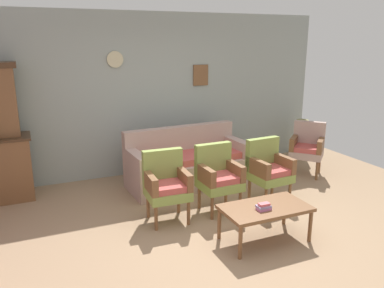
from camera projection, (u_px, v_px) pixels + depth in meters
ground_plane at (222, 236)px, 4.58m from camera, size 7.68×7.68×0.00m
wall_back_with_decor at (151, 95)px, 6.56m from camera, size 6.40×0.09×2.70m
floral_couch at (188, 165)px, 6.16m from camera, size 1.95×0.92×0.90m
armchair_near_cabinet at (166, 183)px, 4.89m from camera, size 0.54×0.51×0.90m
armchair_by_doorway at (218, 175)px, 5.18m from camera, size 0.53×0.50×0.90m
armchair_row_middle at (268, 168)px, 5.47m from camera, size 0.55×0.53×0.90m
wingback_chair_by_fireplace at (307, 146)px, 6.59m from camera, size 0.71×0.71×0.90m
coffee_table at (265, 210)px, 4.41m from camera, size 1.00×0.56×0.42m
book_stack_on_table at (264, 207)px, 4.30m from camera, size 0.16×0.11×0.08m
floor_vase_by_wall at (301, 139)px, 7.49m from camera, size 0.23×0.23×0.77m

